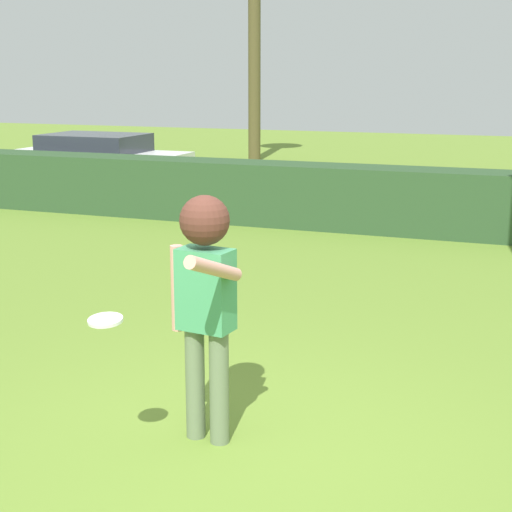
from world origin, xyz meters
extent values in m
plane|color=olive|center=(0.00, 0.00, 0.00)|extent=(60.00, 60.00, 0.00)
cylinder|color=#667757|center=(-0.15, 0.14, 0.42)|extent=(0.14, 0.14, 0.84)
cylinder|color=#667757|center=(-0.35, 0.16, 0.42)|extent=(0.14, 0.14, 0.84)
cube|color=#429663|center=(-0.25, 0.15, 1.13)|extent=(0.40, 0.26, 0.58)
cylinder|color=tan|center=(-0.05, -0.15, 1.37)|extent=(0.16, 0.62, 0.30)
cylinder|color=tan|center=(-0.48, 0.18, 1.11)|extent=(0.09, 0.09, 0.62)
sphere|color=tan|center=(-0.25, 0.15, 1.59)|extent=(0.22, 0.22, 0.22)
sphere|color=#522B21|center=(-0.25, 0.15, 1.62)|extent=(0.35, 0.35, 0.35)
cylinder|color=white|center=(-0.67, -0.48, 1.05)|extent=(0.23, 0.23, 0.04)
cube|color=#2B4A28|center=(0.00, 8.20, 0.53)|extent=(25.46, 0.90, 1.07)
cube|color=white|center=(-7.74, 10.73, 0.57)|extent=(4.21, 1.74, 0.55)
cube|color=#2D333D|center=(-7.74, 10.73, 1.05)|extent=(2.21, 1.58, 0.40)
cylinder|color=black|center=(-6.26, 11.57, 0.30)|extent=(0.60, 0.11, 0.60)
cylinder|color=black|center=(-6.27, 9.87, 0.30)|extent=(0.60, 0.11, 0.60)
cylinder|color=black|center=(-9.20, 11.59, 0.30)|extent=(0.60, 0.11, 0.60)
cylinder|color=black|center=(-9.21, 9.89, 0.30)|extent=(0.60, 0.11, 0.60)
cylinder|color=brown|center=(-6.44, 17.54, 2.69)|extent=(0.36, 0.36, 5.37)
camera|label=1|loc=(1.91, -4.62, 2.60)|focal=54.82mm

